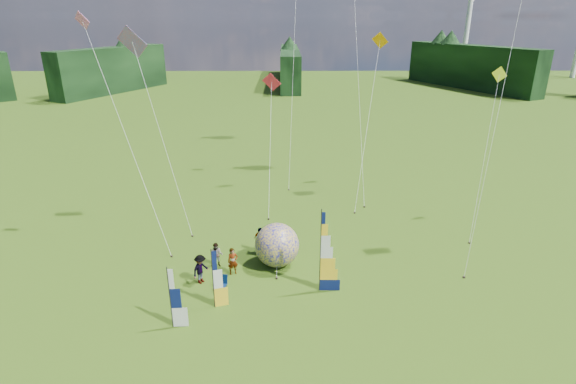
{
  "coord_description": "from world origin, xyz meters",
  "views": [
    {
      "loc": [
        -1.16,
        -18.24,
        14.24
      ],
      "look_at": [
        -1.0,
        4.0,
        5.5
      ],
      "focal_mm": 28.0,
      "sensor_mm": 36.0,
      "label": 1
    }
  ],
  "objects_px": {
    "bol_inflatable": "(277,245)",
    "spectator_d": "(260,240)",
    "side_banner_left": "(213,280)",
    "spectator_a": "(233,261)",
    "kite_whale": "(359,66)",
    "camp_chair": "(222,284)",
    "spectator_c": "(201,269)",
    "spectator_b": "(217,255)",
    "side_banner_far": "(170,299)",
    "feather_banner_main": "(320,253)"
  },
  "relations": [
    {
      "from": "side_banner_far",
      "to": "kite_whale",
      "type": "relative_size",
      "value": 0.16
    },
    {
      "from": "bol_inflatable",
      "to": "spectator_c",
      "type": "distance_m",
      "value": 4.75
    },
    {
      "from": "bol_inflatable",
      "to": "camp_chair",
      "type": "relative_size",
      "value": 2.85
    },
    {
      "from": "feather_banner_main",
      "to": "camp_chair",
      "type": "distance_m",
      "value": 5.72
    },
    {
      "from": "spectator_a",
      "to": "spectator_d",
      "type": "height_order",
      "value": "spectator_d"
    },
    {
      "from": "kite_whale",
      "to": "camp_chair",
      "type": "bearing_deg",
      "value": -133.42
    },
    {
      "from": "spectator_b",
      "to": "kite_whale",
      "type": "relative_size",
      "value": 0.07
    },
    {
      "from": "spectator_b",
      "to": "side_banner_far",
      "type": "bearing_deg",
      "value": -97.09
    },
    {
      "from": "spectator_c",
      "to": "side_banner_left",
      "type": "bearing_deg",
      "value": -122.41
    },
    {
      "from": "spectator_c",
      "to": "kite_whale",
      "type": "distance_m",
      "value": 22.38
    },
    {
      "from": "side_banner_far",
      "to": "camp_chair",
      "type": "height_order",
      "value": "side_banner_far"
    },
    {
      "from": "bol_inflatable",
      "to": "spectator_a",
      "type": "height_order",
      "value": "bol_inflatable"
    },
    {
      "from": "spectator_d",
      "to": "kite_whale",
      "type": "height_order",
      "value": "kite_whale"
    },
    {
      "from": "bol_inflatable",
      "to": "camp_chair",
      "type": "xyz_separation_m",
      "value": [
        -3.0,
        -2.87,
        -0.88
      ]
    },
    {
      "from": "spectator_a",
      "to": "spectator_c",
      "type": "distance_m",
      "value": 1.96
    },
    {
      "from": "feather_banner_main",
      "to": "kite_whale",
      "type": "xyz_separation_m",
      "value": [
        4.36,
        17.86,
        7.94
      ]
    },
    {
      "from": "bol_inflatable",
      "to": "spectator_d",
      "type": "relative_size",
      "value": 1.55
    },
    {
      "from": "side_banner_left",
      "to": "spectator_a",
      "type": "xyz_separation_m",
      "value": [
        0.62,
        3.29,
        -0.83
      ]
    },
    {
      "from": "bol_inflatable",
      "to": "spectator_a",
      "type": "bearing_deg",
      "value": -158.46
    },
    {
      "from": "bol_inflatable",
      "to": "spectator_d",
      "type": "distance_m",
      "value": 1.96
    },
    {
      "from": "spectator_a",
      "to": "side_banner_far",
      "type": "bearing_deg",
      "value": -135.73
    },
    {
      "from": "spectator_a",
      "to": "spectator_b",
      "type": "xyz_separation_m",
      "value": [
        -1.07,
        0.87,
        -0.06
      ]
    },
    {
      "from": "side_banner_left",
      "to": "side_banner_far",
      "type": "distance_m",
      "value": 2.41
    },
    {
      "from": "camp_chair",
      "to": "spectator_b",
      "type": "bearing_deg",
      "value": 116.21
    },
    {
      "from": "feather_banner_main",
      "to": "side_banner_left",
      "type": "distance_m",
      "value": 5.84
    },
    {
      "from": "side_banner_far",
      "to": "camp_chair",
      "type": "relative_size",
      "value": 3.45
    },
    {
      "from": "spectator_d",
      "to": "kite_whale",
      "type": "bearing_deg",
      "value": -78.91
    },
    {
      "from": "bol_inflatable",
      "to": "spectator_d",
      "type": "height_order",
      "value": "bol_inflatable"
    },
    {
      "from": "feather_banner_main",
      "to": "camp_chair",
      "type": "relative_size",
      "value": 5.03
    },
    {
      "from": "kite_whale",
      "to": "spectator_a",
      "type": "bearing_deg",
      "value": -135.0
    },
    {
      "from": "side_banner_far",
      "to": "bol_inflatable",
      "type": "bearing_deg",
      "value": 46.97
    },
    {
      "from": "side_banner_far",
      "to": "spectator_b",
      "type": "distance_m",
      "value": 5.97
    },
    {
      "from": "camp_chair",
      "to": "feather_banner_main",
      "type": "bearing_deg",
      "value": 13.54
    },
    {
      "from": "spectator_a",
      "to": "feather_banner_main",
      "type": "bearing_deg",
      "value": -38.85
    },
    {
      "from": "spectator_a",
      "to": "spectator_b",
      "type": "relative_size",
      "value": 1.08
    },
    {
      "from": "feather_banner_main",
      "to": "side_banner_left",
      "type": "bearing_deg",
      "value": -164.03
    },
    {
      "from": "spectator_a",
      "to": "kite_whale",
      "type": "xyz_separation_m",
      "value": [
        9.34,
        16.07,
        9.49
      ]
    },
    {
      "from": "spectator_b",
      "to": "spectator_d",
      "type": "distance_m",
      "value": 3.08
    },
    {
      "from": "side_banner_left",
      "to": "side_banner_far",
      "type": "bearing_deg",
      "value": -154.35
    },
    {
      "from": "side_banner_left",
      "to": "kite_whale",
      "type": "relative_size",
      "value": 0.16
    },
    {
      "from": "spectator_c",
      "to": "spectator_d",
      "type": "bearing_deg",
      "value": -10.03
    },
    {
      "from": "camp_chair",
      "to": "spectator_c",
      "type": "bearing_deg",
      "value": 157.79
    },
    {
      "from": "spectator_b",
      "to": "kite_whale",
      "type": "xyz_separation_m",
      "value": [
        10.41,
        15.21,
        9.55
      ]
    },
    {
      "from": "side_banner_far",
      "to": "spectator_a",
      "type": "xyz_separation_m",
      "value": [
        2.44,
        4.87,
        -0.8
      ]
    },
    {
      "from": "feather_banner_main",
      "to": "spectator_b",
      "type": "xyz_separation_m",
      "value": [
        -6.04,
        2.65,
        -1.61
      ]
    },
    {
      "from": "spectator_a",
      "to": "camp_chair",
      "type": "relative_size",
      "value": 1.76
    },
    {
      "from": "feather_banner_main",
      "to": "side_banner_left",
      "type": "height_order",
      "value": "feather_banner_main"
    },
    {
      "from": "side_banner_left",
      "to": "spectator_d",
      "type": "height_order",
      "value": "side_banner_left"
    },
    {
      "from": "side_banner_far",
      "to": "spectator_b",
      "type": "bearing_deg",
      "value": 73.99
    },
    {
      "from": "feather_banner_main",
      "to": "spectator_d",
      "type": "xyz_separation_m",
      "value": [
        -3.48,
        4.35,
        -1.51
      ]
    }
  ]
}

